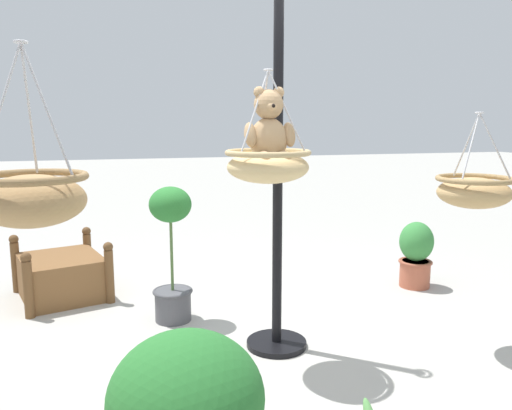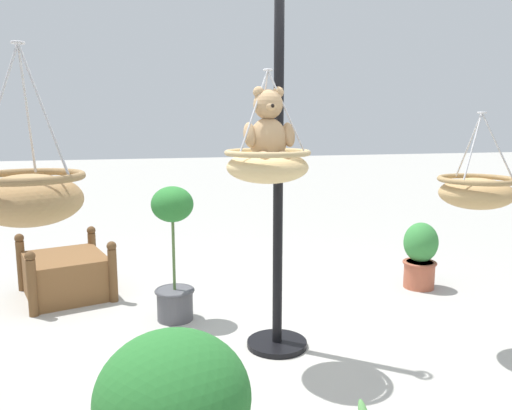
{
  "view_description": "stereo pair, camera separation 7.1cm",
  "coord_description": "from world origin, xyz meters",
  "px_view_note": "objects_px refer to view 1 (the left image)",
  "views": [
    {
      "loc": [
        0.89,
        3.3,
        1.63
      ],
      "look_at": [
        -0.02,
        0.1,
        1.08
      ],
      "focal_mm": 35.23,
      "sensor_mm": 36.0,
      "label": 1
    },
    {
      "loc": [
        0.82,
        3.32,
        1.63
      ],
      "look_at": [
        -0.02,
        0.1,
        1.08
      ],
      "focal_mm": 35.23,
      "sensor_mm": 36.0,
      "label": 2
    }
  ],
  "objects_px": {
    "hanging_basket_right_low": "(32,197)",
    "hanging_basket_left_high": "(474,190)",
    "hanging_basket_with_teddy": "(268,164)",
    "display_pole_central": "(277,236)",
    "potted_plant_small_succulent": "(416,253)",
    "teddy_bear": "(269,131)",
    "potted_plant_broad_leaf": "(172,250)",
    "wooden_planter_box": "(61,275)"
  },
  "relations": [
    {
      "from": "hanging_basket_right_low",
      "to": "potted_plant_broad_leaf",
      "type": "xyz_separation_m",
      "value": [
        -0.79,
        -1.55,
        -0.69
      ]
    },
    {
      "from": "hanging_basket_left_high",
      "to": "wooden_planter_box",
      "type": "bearing_deg",
      "value": -34.5
    },
    {
      "from": "hanging_basket_right_low",
      "to": "hanging_basket_left_high",
      "type": "bearing_deg",
      "value": -171.33
    },
    {
      "from": "display_pole_central",
      "to": "hanging_basket_with_teddy",
      "type": "xyz_separation_m",
      "value": [
        0.15,
        0.25,
        0.53
      ]
    },
    {
      "from": "potted_plant_broad_leaf",
      "to": "teddy_bear",
      "type": "bearing_deg",
      "value": 118.1
    },
    {
      "from": "wooden_planter_box",
      "to": "potted_plant_broad_leaf",
      "type": "bearing_deg",
      "value": 137.74
    },
    {
      "from": "hanging_basket_with_teddy",
      "to": "wooden_planter_box",
      "type": "xyz_separation_m",
      "value": [
        1.46,
        -1.81,
        -1.14
      ]
    },
    {
      "from": "display_pole_central",
      "to": "potted_plant_small_succulent",
      "type": "distance_m",
      "value": 2.04
    },
    {
      "from": "display_pole_central",
      "to": "hanging_basket_left_high",
      "type": "relative_size",
      "value": 3.99
    },
    {
      "from": "wooden_planter_box",
      "to": "potted_plant_broad_leaf",
      "type": "distance_m",
      "value": 1.32
    },
    {
      "from": "hanging_basket_right_low",
      "to": "potted_plant_small_succulent",
      "type": "bearing_deg",
      "value": -151.37
    },
    {
      "from": "wooden_planter_box",
      "to": "potted_plant_small_succulent",
      "type": "height_order",
      "value": "potted_plant_small_succulent"
    },
    {
      "from": "teddy_bear",
      "to": "wooden_planter_box",
      "type": "height_order",
      "value": "teddy_bear"
    },
    {
      "from": "display_pole_central",
      "to": "hanging_basket_with_teddy",
      "type": "bearing_deg",
      "value": 59.04
    },
    {
      "from": "display_pole_central",
      "to": "wooden_planter_box",
      "type": "distance_m",
      "value": 2.32
    },
    {
      "from": "display_pole_central",
      "to": "potted_plant_broad_leaf",
      "type": "xyz_separation_m",
      "value": [
        0.67,
        -0.7,
        -0.23
      ]
    },
    {
      "from": "potted_plant_broad_leaf",
      "to": "hanging_basket_right_low",
      "type": "bearing_deg",
      "value": 62.98
    },
    {
      "from": "hanging_basket_left_high",
      "to": "wooden_planter_box",
      "type": "relative_size",
      "value": 0.64
    },
    {
      "from": "display_pole_central",
      "to": "hanging_basket_right_low",
      "type": "distance_m",
      "value": 1.75
    },
    {
      "from": "hanging_basket_with_teddy",
      "to": "hanging_basket_right_low",
      "type": "relative_size",
      "value": 0.86
    },
    {
      "from": "display_pole_central",
      "to": "wooden_planter_box",
      "type": "bearing_deg",
      "value": -44.03
    },
    {
      "from": "potted_plant_small_succulent",
      "to": "hanging_basket_left_high",
      "type": "bearing_deg",
      "value": 70.39
    },
    {
      "from": "display_pole_central",
      "to": "hanging_basket_right_low",
      "type": "height_order",
      "value": "display_pole_central"
    },
    {
      "from": "display_pole_central",
      "to": "potted_plant_small_succulent",
      "type": "height_order",
      "value": "display_pole_central"
    },
    {
      "from": "wooden_planter_box",
      "to": "potted_plant_broad_leaf",
      "type": "xyz_separation_m",
      "value": [
        -0.94,
        0.85,
        0.38
      ]
    },
    {
      "from": "display_pole_central",
      "to": "hanging_basket_left_high",
      "type": "distance_m",
      "value": 1.39
    },
    {
      "from": "teddy_bear",
      "to": "hanging_basket_right_low",
      "type": "bearing_deg",
      "value": 23.66
    },
    {
      "from": "potted_plant_small_succulent",
      "to": "hanging_basket_with_teddy",
      "type": "bearing_deg",
      "value": 31.3
    },
    {
      "from": "display_pole_central",
      "to": "potted_plant_broad_leaf",
      "type": "bearing_deg",
      "value": -46.34
    },
    {
      "from": "teddy_bear",
      "to": "potted_plant_small_succulent",
      "type": "xyz_separation_m",
      "value": [
        -1.91,
        -1.18,
        -1.23
      ]
    },
    {
      "from": "potted_plant_small_succulent",
      "to": "display_pole_central",
      "type": "bearing_deg",
      "value": 27.37
    },
    {
      "from": "hanging_basket_with_teddy",
      "to": "potted_plant_broad_leaf",
      "type": "relative_size",
      "value": 0.63
    },
    {
      "from": "hanging_basket_with_teddy",
      "to": "hanging_basket_right_low",
      "type": "xyz_separation_m",
      "value": [
        1.31,
        0.6,
        -0.07
      ]
    },
    {
      "from": "hanging_basket_left_high",
      "to": "hanging_basket_right_low",
      "type": "relative_size",
      "value": 0.79
    },
    {
      "from": "hanging_basket_with_teddy",
      "to": "wooden_planter_box",
      "type": "height_order",
      "value": "hanging_basket_with_teddy"
    },
    {
      "from": "hanging_basket_left_high",
      "to": "potted_plant_small_succulent",
      "type": "distance_m",
      "value": 1.64
    },
    {
      "from": "display_pole_central",
      "to": "potted_plant_small_succulent",
      "type": "bearing_deg",
      "value": -152.63
    },
    {
      "from": "teddy_bear",
      "to": "potted_plant_broad_leaf",
      "type": "xyz_separation_m",
      "value": [
        0.52,
        -0.98,
        -0.97
      ]
    },
    {
      "from": "hanging_basket_left_high",
      "to": "potted_plant_small_succulent",
      "type": "height_order",
      "value": "hanging_basket_left_high"
    },
    {
      "from": "wooden_planter_box",
      "to": "potted_plant_small_succulent",
      "type": "xyz_separation_m",
      "value": [
        -3.37,
        0.65,
        0.12
      ]
    },
    {
      "from": "teddy_bear",
      "to": "hanging_basket_right_low",
      "type": "height_order",
      "value": "hanging_basket_right_low"
    },
    {
      "from": "hanging_basket_with_teddy",
      "to": "hanging_basket_right_low",
      "type": "height_order",
      "value": "hanging_basket_right_low"
    }
  ]
}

